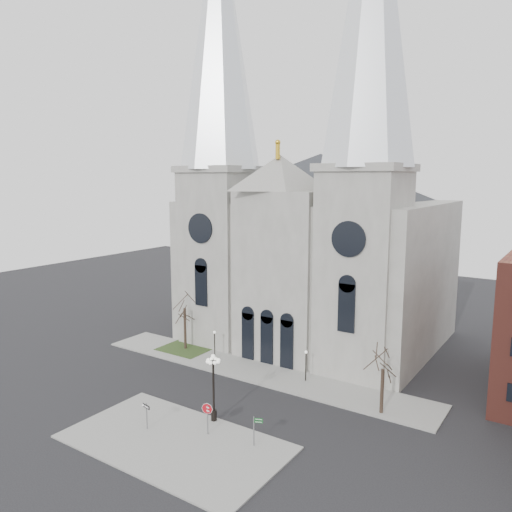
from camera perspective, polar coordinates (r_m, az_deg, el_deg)
The scene contains 13 objects.
ground at distance 48.13m, azimuth -7.77°, elevation -16.98°, with size 160.00×160.00×0.00m, color black.
sidewalk_near at distance 43.03m, azimuth -9.28°, elevation -20.25°, with size 18.00×10.00×0.14m, color gray.
sidewalk_far at distance 56.06m, azimuth -0.12°, elevation -12.96°, with size 40.00×6.00×0.14m, color gray.
grass_patch at distance 63.15m, azimuth -8.06°, elevation -10.47°, with size 6.00×5.00×0.18m, color #2B401B.
cathedral at distance 62.27m, azimuth 6.01°, elevation 6.59°, with size 33.00×26.66×54.00m.
tree_left at distance 61.56m, azimuth -8.17°, elevation -5.64°, with size 3.20×3.20×7.50m.
tree_right at distance 46.53m, azimuth 14.31°, elevation -12.13°, with size 3.20×3.20×6.00m.
ped_lamp_left at distance 59.00m, azimuth -4.76°, elevation -9.52°, with size 0.32×0.32×3.26m.
ped_lamp_right at distance 52.77m, azimuth 5.72°, elevation -11.80°, with size 0.32×0.32×3.26m.
stop_sign at distance 42.83m, azimuth -5.57°, elevation -17.33°, with size 0.97×0.16×2.70m.
globe_lamp at distance 44.15m, azimuth -4.89°, elevation -13.84°, with size 1.50×1.50×5.99m.
one_way_sign at distance 44.55m, azimuth -12.39°, elevation -16.98°, with size 0.98×0.22×2.25m.
street_name_sign at distance 41.28m, azimuth -0.12°, elevation -19.14°, with size 0.72×0.35×2.40m.
Camera 1 is at (29.00, -32.19, 20.97)m, focal length 35.00 mm.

